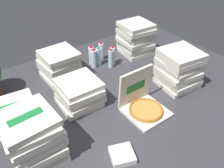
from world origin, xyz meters
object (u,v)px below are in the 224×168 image
(pizza_stack_center_near, at_px, (60,64))
(pizza_stack_left_far, at_px, (179,69))
(water_bottle_5, at_px, (113,56))
(pizza_stack_right_far, at_px, (33,138))
(water_bottle_2, at_px, (111,59))
(water_bottle_4, at_px, (101,52))
(pizza_stack_right_mid, at_px, (13,115))
(pizza_stack_left_mid, at_px, (79,93))
(water_bottle_1, at_px, (91,55))
(water_bottle_0, at_px, (98,57))
(water_bottle_3, at_px, (94,59))
(pizza_stack_left_near, at_px, (136,38))
(open_pizza_box, at_px, (143,104))
(napkin_pile, at_px, (122,155))

(pizza_stack_center_near, height_order, pizza_stack_left_far, pizza_stack_left_far)
(water_bottle_5, bearing_deg, pizza_stack_center_near, 168.55)
(pizza_stack_right_far, relative_size, water_bottle_5, 1.77)
(water_bottle_2, xyz_separation_m, water_bottle_4, (0.00, 0.20, 0.00))
(pizza_stack_right_mid, bearing_deg, pizza_stack_left_mid, -9.92)
(water_bottle_1, bearing_deg, pizza_stack_left_mid, -130.61)
(pizza_stack_left_mid, height_order, water_bottle_1, pizza_stack_left_mid)
(water_bottle_2, bearing_deg, water_bottle_4, 89.19)
(water_bottle_1, bearing_deg, pizza_stack_right_mid, -156.85)
(pizza_stack_right_far, distance_m, water_bottle_0, 1.32)
(water_bottle_3, bearing_deg, pizza_stack_left_near, -1.12)
(pizza_stack_left_near, height_order, pizza_stack_left_far, same)
(pizza_stack_right_far, bearing_deg, open_pizza_box, -5.12)
(pizza_stack_center_near, height_order, water_bottle_2, pizza_stack_center_near)
(water_bottle_0, bearing_deg, napkin_pile, -115.79)
(pizza_stack_center_near, relative_size, water_bottle_3, 1.76)
(pizza_stack_left_far, bearing_deg, water_bottle_5, 111.35)
(water_bottle_5, bearing_deg, water_bottle_1, 142.61)
(water_bottle_4, bearing_deg, napkin_pile, -117.68)
(pizza_stack_center_near, distance_m, napkin_pile, 1.22)
(open_pizza_box, bearing_deg, water_bottle_1, 86.44)
(water_bottle_2, distance_m, water_bottle_5, 0.07)
(pizza_stack_right_far, bearing_deg, pizza_stack_right_mid, 94.66)
(open_pizza_box, height_order, water_bottle_3, open_pizza_box)
(water_bottle_1, relative_size, water_bottle_2, 1.00)
(water_bottle_3, relative_size, water_bottle_5, 1.00)
(open_pizza_box, relative_size, pizza_stack_left_mid, 0.99)
(water_bottle_3, distance_m, water_bottle_4, 0.19)
(pizza_stack_left_far, bearing_deg, open_pizza_box, -171.22)
(pizza_stack_right_far, relative_size, water_bottle_4, 1.77)
(open_pizza_box, distance_m, napkin_pile, 0.54)
(pizza_stack_center_near, distance_m, water_bottle_1, 0.41)
(water_bottle_4, distance_m, napkin_pile, 1.42)
(water_bottle_3, bearing_deg, water_bottle_2, -34.43)
(pizza_stack_left_mid, bearing_deg, water_bottle_0, 42.44)
(napkin_pile, bearing_deg, pizza_stack_right_mid, 123.15)
(open_pizza_box, relative_size, water_bottle_1, 1.67)
(pizza_stack_center_near, distance_m, water_bottle_2, 0.57)
(pizza_stack_right_mid, distance_m, water_bottle_3, 1.08)
(water_bottle_2, bearing_deg, open_pizza_box, -104.73)
(water_bottle_0, bearing_deg, water_bottle_1, 127.34)
(water_bottle_0, bearing_deg, water_bottle_5, -29.39)
(pizza_stack_center_near, xyz_separation_m, pizza_stack_left_mid, (-0.06, -0.51, -0.02))
(pizza_stack_center_near, distance_m, water_bottle_5, 0.61)
(water_bottle_0, height_order, water_bottle_1, same)
(water_bottle_4, bearing_deg, water_bottle_1, -175.02)
(open_pizza_box, xyz_separation_m, water_bottle_5, (0.25, 0.80, 0.03))
(water_bottle_3, bearing_deg, pizza_stack_left_mid, -134.01)
(water_bottle_2, bearing_deg, napkin_pile, -121.94)
(pizza_stack_left_near, bearing_deg, water_bottle_5, -171.68)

